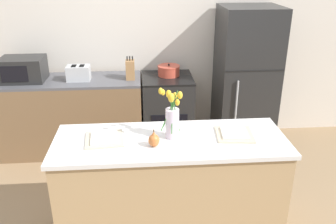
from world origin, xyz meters
The scene contains 13 objects.
back_wall centered at (0.00, 2.00, 1.35)m, with size 5.20×0.08×2.70m.
kitchen_island centered at (0.00, 0.00, 0.47)m, with size 1.80×0.66×0.93m.
back_counter centered at (-1.06, 1.60, 0.46)m, with size 1.68×0.60×0.92m.
stove_range centered at (0.10, 1.60, 0.46)m, with size 0.60×0.61×0.92m.
refrigerator centered at (1.05, 1.60, 0.86)m, with size 0.68×0.67×1.72m.
flower_vase centered at (0.01, 0.03, 1.09)m, with size 0.18×0.18×0.42m.
pear_figurine centered at (-0.13, -0.10, 0.98)m, with size 0.08×0.08×0.14m.
plate_setting_left centered at (-0.51, 0.03, 0.94)m, with size 0.31×0.31×0.02m.
plate_setting_right centered at (0.51, 0.03, 0.94)m, with size 0.31×0.31×0.02m.
toaster centered at (-0.93, 1.56, 1.00)m, with size 0.28×0.18×0.17m.
cooking_pot centered at (0.12, 1.66, 0.98)m, with size 0.27×0.27×0.15m.
microwave centered at (-1.55, 1.60, 1.05)m, with size 0.48×0.37×0.27m.
knife_block centered at (-0.33, 1.57, 1.03)m, with size 0.10×0.14×0.27m.
Camera 1 is at (-0.21, -2.42, 2.20)m, focal length 38.00 mm.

